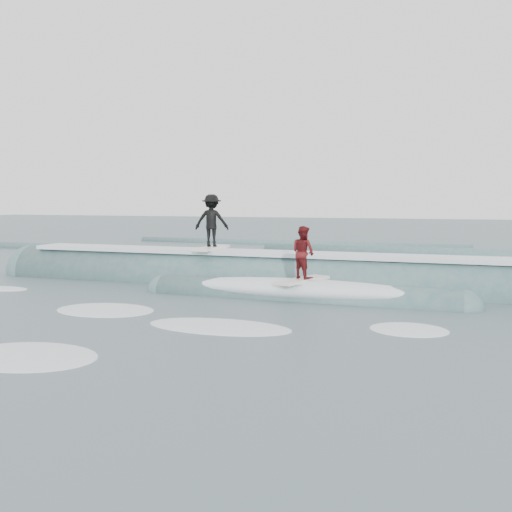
% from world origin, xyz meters
% --- Properties ---
extents(ground, '(160.00, 160.00, 0.00)m').
position_xyz_m(ground, '(0.00, 0.00, 0.00)').
color(ground, '#3E545B').
rests_on(ground, ground).
extents(breaking_wave, '(21.51, 3.88, 2.21)m').
position_xyz_m(breaking_wave, '(0.26, 4.37, 0.04)').
color(breaking_wave, '#3A6062').
rests_on(breaking_wave, ground).
extents(surfer_black, '(1.30, 2.00, 1.91)m').
position_xyz_m(surfer_black, '(-2.00, 4.69, 2.11)').
color(surfer_black, white).
rests_on(surfer_black, ground).
extents(surfer_red, '(1.23, 2.06, 1.62)m').
position_xyz_m(surfer_red, '(1.88, 2.49, 1.26)').
color(surfer_red, silver).
rests_on(surfer_red, ground).
extents(whitewater, '(14.95, 7.70, 0.10)m').
position_xyz_m(whitewater, '(-0.68, -1.69, 0.00)').
color(whitewater, white).
rests_on(whitewater, ground).
extents(far_swells, '(39.37, 8.65, 0.80)m').
position_xyz_m(far_swells, '(-1.79, 17.65, 0.00)').
color(far_swells, '#3A6062').
rests_on(far_swells, ground).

